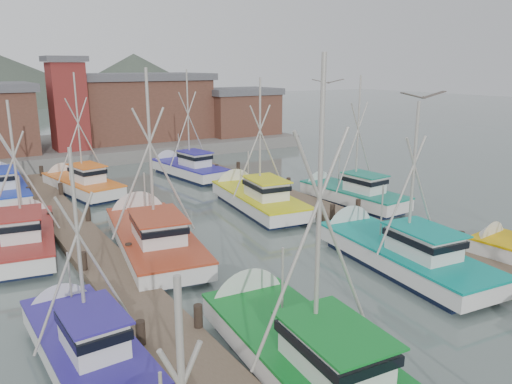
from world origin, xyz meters
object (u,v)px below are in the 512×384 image
boat_8 (152,236)px  lookout_tower (68,103)px  boat_4 (300,351)px  boat_12 (79,184)px

boat_8 → lookout_tower: bearing=94.9°
lookout_tower → boat_8: lookout_tower is taller
boat_8 → boat_4: bearing=-80.5°
lookout_tower → boat_4: 38.72m
boat_4 → boat_8: (0.06, 12.18, -0.00)m
boat_4 → boat_12: size_ratio=1.10×
lookout_tower → boat_12: lookout_tower is taller
boat_4 → boat_12: boat_4 is taller
lookout_tower → boat_12: 13.72m
boat_4 → boat_8: boat_4 is taller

